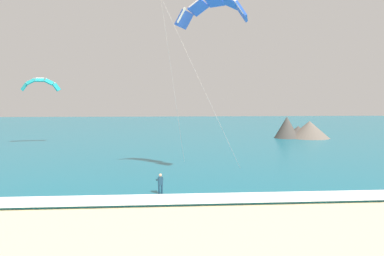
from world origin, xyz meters
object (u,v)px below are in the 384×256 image
at_px(kitesurfer, 160,184).
at_px(kite_primary, 213,9).
at_px(kite_distant, 40,83).
at_px(surfboard, 161,196).

bearing_deg(kitesurfer, kite_primary, 53.81).
distance_m(kitesurfer, kite_distant, 36.42).
relative_size(kite_primary, kite_distant, 2.63).
height_order(surfboard, kite_distant, kite_distant).
distance_m(surfboard, kite_primary, 17.00).
distance_m(surfboard, kite_distant, 36.66).
bearing_deg(surfboard, kite_primary, 53.92).
xyz_separation_m(surfboard, kite_distant, (-18.45, 30.24, 9.44)).
distance_m(surfboard, kitesurfer, 0.91).
bearing_deg(kite_distant, kite_primary, -46.01).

